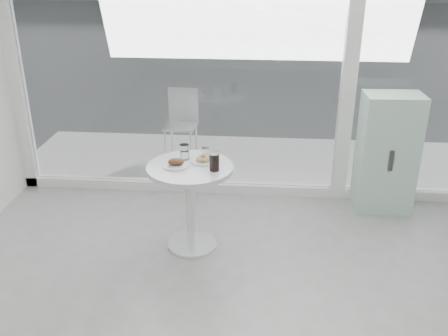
# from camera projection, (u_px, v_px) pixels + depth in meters

# --- Properties ---
(room_shell) EXTENTS (6.00, 6.00, 6.00)m
(room_shell) POSITION_uv_depth(u_px,v_px,m) (226.00, 149.00, 1.37)
(room_shell) COLOR white
(room_shell) RESTS_ON ground
(storefront) EXTENTS (5.00, 0.14, 3.00)m
(storefront) POSITION_uv_depth(u_px,v_px,m) (265.00, 30.00, 4.69)
(storefront) COLOR white
(storefront) RESTS_ON ground
(main_table) EXTENTS (0.72, 0.72, 0.77)m
(main_table) POSITION_uv_depth(u_px,v_px,m) (191.00, 190.00, 4.20)
(main_table) COLOR white
(main_table) RESTS_ON ground
(patio_deck) EXTENTS (5.60, 1.60, 0.05)m
(patio_deck) POSITION_uv_depth(u_px,v_px,m) (255.00, 161.00, 6.11)
(patio_deck) COLOR beige
(patio_deck) RESTS_ON ground
(street) EXTENTS (40.00, 24.00, 0.00)m
(street) POSITION_uv_depth(u_px,v_px,m) (265.00, 25.00, 17.24)
(street) COLOR #3B3B3B
(street) RESTS_ON ground
(mint_cabinet) EXTENTS (0.56, 0.39, 1.18)m
(mint_cabinet) POSITION_uv_depth(u_px,v_px,m) (387.00, 153.00, 4.85)
(mint_cabinet) COLOR #9CC7B3
(mint_cabinet) RESTS_ON ground
(patio_chair) EXTENTS (0.39, 0.39, 0.85)m
(patio_chair) POSITION_uv_depth(u_px,v_px,m) (182.00, 119.00, 6.00)
(patio_chair) COLOR white
(patio_chair) RESTS_ON patio_deck
(car_white) EXTENTS (4.33, 2.47, 1.39)m
(car_white) POSITION_uv_depth(u_px,v_px,m) (237.00, 12.00, 14.77)
(car_white) COLOR silver
(car_white) RESTS_ON street
(car_silver) EXTENTS (5.00, 2.44, 1.58)m
(car_silver) POSITION_uv_depth(u_px,v_px,m) (314.00, 4.00, 15.90)
(car_silver) COLOR #B1B5BA
(car_silver) RESTS_ON street
(plate_fritter) EXTENTS (0.21, 0.21, 0.07)m
(plate_fritter) POSITION_uv_depth(u_px,v_px,m) (176.00, 163.00, 4.10)
(plate_fritter) COLOR silver
(plate_fritter) RESTS_ON main_table
(plate_donut) EXTENTS (0.19, 0.19, 0.05)m
(plate_donut) POSITION_uv_depth(u_px,v_px,m) (203.00, 160.00, 4.18)
(plate_donut) COLOR silver
(plate_donut) RESTS_ON main_table
(water_tumbler_a) EXTENTS (0.08, 0.08, 0.13)m
(water_tumbler_a) POSITION_uv_depth(u_px,v_px,m) (184.00, 153.00, 4.22)
(water_tumbler_a) COLOR white
(water_tumbler_a) RESTS_ON main_table
(water_tumbler_b) EXTENTS (0.07, 0.07, 0.11)m
(water_tumbler_b) POSITION_uv_depth(u_px,v_px,m) (205.00, 154.00, 4.22)
(water_tumbler_b) COLOR white
(water_tumbler_b) RESTS_ON main_table
(cola_glass) EXTENTS (0.08, 0.08, 0.15)m
(cola_glass) POSITION_uv_depth(u_px,v_px,m) (214.00, 162.00, 4.00)
(cola_glass) COLOR white
(cola_glass) RESTS_ON main_table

